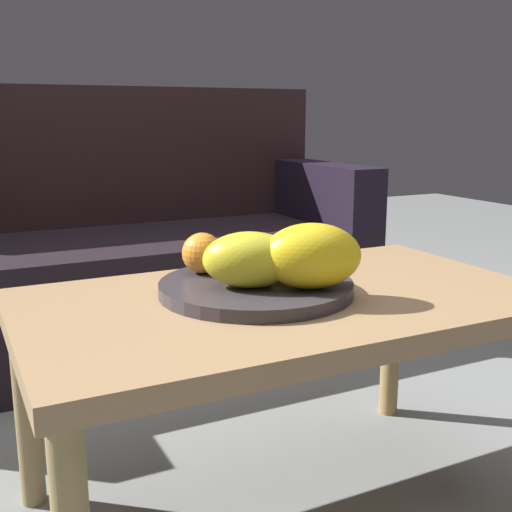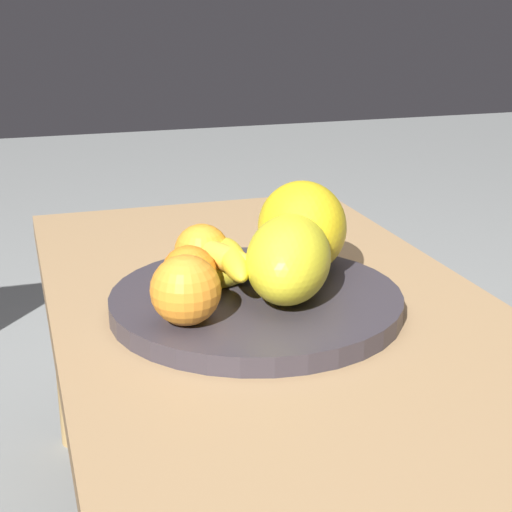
{
  "view_description": "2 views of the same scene",
  "coord_description": "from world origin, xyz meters",
  "px_view_note": "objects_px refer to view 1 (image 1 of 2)",
  "views": [
    {
      "loc": [
        -0.57,
        -1.03,
        0.8
      ],
      "look_at": [
        -0.05,
        0.03,
        0.53
      ],
      "focal_mm": 44.45,
      "sensor_mm": 36.0,
      "label": 1
    },
    {
      "loc": [
        -0.95,
        0.32,
        0.86
      ],
      "look_at": [
        -0.05,
        0.03,
        0.53
      ],
      "focal_mm": 55.33,
      "sensor_mm": 36.0,
      "label": 2
    }
  ],
  "objects_px": {
    "couch": "(117,260)",
    "melon_large_front": "(250,260)",
    "fruit_bowl": "(256,287)",
    "orange_front": "(202,253)",
    "banana_bunch": "(257,261)",
    "orange_right": "(278,253)",
    "melon_smaller_beside": "(312,256)",
    "orange_left": "(240,255)",
    "coffee_table": "(286,322)"
  },
  "relations": [
    {
      "from": "melon_smaller_beside",
      "to": "banana_bunch",
      "type": "distance_m",
      "value": 0.14
    },
    {
      "from": "orange_left",
      "to": "couch",
      "type": "bearing_deg",
      "value": 90.77
    },
    {
      "from": "orange_left",
      "to": "orange_right",
      "type": "height_order",
      "value": "orange_right"
    },
    {
      "from": "orange_front",
      "to": "banana_bunch",
      "type": "xyz_separation_m",
      "value": [
        0.09,
        -0.07,
        -0.01
      ]
    },
    {
      "from": "coffee_table",
      "to": "couch",
      "type": "distance_m",
      "value": 1.12
    },
    {
      "from": "melon_large_front",
      "to": "coffee_table",
      "type": "bearing_deg",
      "value": 0.77
    },
    {
      "from": "melon_smaller_beside",
      "to": "orange_front",
      "type": "xyz_separation_m",
      "value": [
        -0.14,
        0.2,
        -0.02
      ]
    },
    {
      "from": "fruit_bowl",
      "to": "orange_left",
      "type": "distance_m",
      "value": 0.1
    },
    {
      "from": "melon_smaller_beside",
      "to": "orange_front",
      "type": "height_order",
      "value": "melon_smaller_beside"
    },
    {
      "from": "couch",
      "to": "melon_large_front",
      "type": "height_order",
      "value": "couch"
    },
    {
      "from": "orange_left",
      "to": "melon_large_front",
      "type": "bearing_deg",
      "value": -106.65
    },
    {
      "from": "coffee_table",
      "to": "orange_right",
      "type": "xyz_separation_m",
      "value": [
        0.03,
        0.09,
        0.12
      ]
    },
    {
      "from": "fruit_bowl",
      "to": "melon_smaller_beside",
      "type": "height_order",
      "value": "melon_smaller_beside"
    },
    {
      "from": "fruit_bowl",
      "to": "orange_left",
      "type": "height_order",
      "value": "orange_left"
    },
    {
      "from": "coffee_table",
      "to": "banana_bunch",
      "type": "relative_size",
      "value": 6.23
    },
    {
      "from": "couch",
      "to": "orange_front",
      "type": "xyz_separation_m",
      "value": [
        -0.06,
        -0.98,
        0.22
      ]
    },
    {
      "from": "fruit_bowl",
      "to": "orange_right",
      "type": "bearing_deg",
      "value": 34.42
    },
    {
      "from": "orange_left",
      "to": "melon_smaller_beside",
      "type": "bearing_deg",
      "value": -69.87
    },
    {
      "from": "coffee_table",
      "to": "orange_left",
      "type": "xyz_separation_m",
      "value": [
        -0.04,
        0.12,
        0.11
      ]
    },
    {
      "from": "orange_left",
      "to": "banana_bunch",
      "type": "height_order",
      "value": "orange_left"
    },
    {
      "from": "coffee_table",
      "to": "orange_front",
      "type": "distance_m",
      "value": 0.22
    },
    {
      "from": "fruit_bowl",
      "to": "banana_bunch",
      "type": "relative_size",
      "value": 2.33
    },
    {
      "from": "melon_smaller_beside",
      "to": "orange_left",
      "type": "xyz_separation_m",
      "value": [
        -0.06,
        0.17,
        -0.03
      ]
    },
    {
      "from": "melon_large_front",
      "to": "orange_front",
      "type": "distance_m",
      "value": 0.15
    },
    {
      "from": "coffee_table",
      "to": "melon_large_front",
      "type": "distance_m",
      "value": 0.15
    },
    {
      "from": "banana_bunch",
      "to": "orange_front",
      "type": "bearing_deg",
      "value": 143.57
    },
    {
      "from": "melon_large_front",
      "to": "orange_front",
      "type": "bearing_deg",
      "value": 105.45
    },
    {
      "from": "melon_smaller_beside",
      "to": "orange_left",
      "type": "bearing_deg",
      "value": 110.13
    },
    {
      "from": "melon_large_front",
      "to": "orange_left",
      "type": "bearing_deg",
      "value": 73.35
    },
    {
      "from": "melon_smaller_beside",
      "to": "orange_front",
      "type": "bearing_deg",
      "value": 125.42
    },
    {
      "from": "orange_left",
      "to": "orange_right",
      "type": "bearing_deg",
      "value": -25.77
    },
    {
      "from": "couch",
      "to": "orange_left",
      "type": "distance_m",
      "value": 1.02
    },
    {
      "from": "melon_large_front",
      "to": "melon_smaller_beside",
      "type": "distance_m",
      "value": 0.11
    },
    {
      "from": "fruit_bowl",
      "to": "orange_left",
      "type": "bearing_deg",
      "value": 85.67
    },
    {
      "from": "fruit_bowl",
      "to": "melon_large_front",
      "type": "xyz_separation_m",
      "value": [
        -0.03,
        -0.03,
        0.07
      ]
    },
    {
      "from": "fruit_bowl",
      "to": "orange_front",
      "type": "relative_size",
      "value": 4.54
    },
    {
      "from": "couch",
      "to": "orange_right",
      "type": "bearing_deg",
      "value": -85.41
    },
    {
      "from": "fruit_bowl",
      "to": "orange_right",
      "type": "distance_m",
      "value": 0.1
    },
    {
      "from": "fruit_bowl",
      "to": "couch",
      "type": "bearing_deg",
      "value": 90.36
    },
    {
      "from": "melon_large_front",
      "to": "orange_right",
      "type": "bearing_deg",
      "value": 39.35
    },
    {
      "from": "melon_large_front",
      "to": "orange_right",
      "type": "relative_size",
      "value": 2.36
    },
    {
      "from": "orange_right",
      "to": "coffee_table",
      "type": "bearing_deg",
      "value": -108.12
    },
    {
      "from": "melon_large_front",
      "to": "melon_smaller_beside",
      "type": "height_order",
      "value": "melon_smaller_beside"
    },
    {
      "from": "couch",
      "to": "orange_left",
      "type": "bearing_deg",
      "value": -89.23
    },
    {
      "from": "orange_right",
      "to": "banana_bunch",
      "type": "distance_m",
      "value": 0.06
    },
    {
      "from": "melon_smaller_beside",
      "to": "orange_right",
      "type": "xyz_separation_m",
      "value": [
        0.01,
        0.14,
        -0.02
      ]
    },
    {
      "from": "banana_bunch",
      "to": "orange_right",
      "type": "bearing_deg",
      "value": 13.49
    },
    {
      "from": "orange_front",
      "to": "orange_left",
      "type": "height_order",
      "value": "orange_front"
    },
    {
      "from": "couch",
      "to": "fruit_bowl",
      "type": "height_order",
      "value": "couch"
    },
    {
      "from": "couch",
      "to": "melon_smaller_beside",
      "type": "relative_size",
      "value": 9.19
    }
  ]
}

